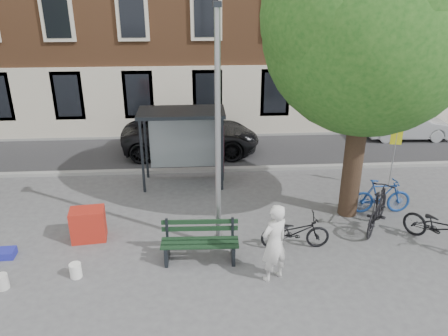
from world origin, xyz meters
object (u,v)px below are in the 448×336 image
object	(u,v)px
red_stand	(88,224)
car_silver	(408,125)
bike_a	(295,232)
notice_sign	(395,146)
bus_shelter	(194,130)
bike_b	(381,196)
bike_c	(440,228)
painter	(274,243)
bench	(200,243)
lamppost	(218,147)
car_dark	(191,135)
bike_d	(378,208)

from	to	relation	value
red_stand	car_silver	bearing A→B (deg)	31.54
bike_a	notice_sign	distance (m)	5.24
bus_shelter	bike_b	bearing A→B (deg)	-25.06
bike_c	car_silver	bearing A→B (deg)	34.19
painter	bench	bearing A→B (deg)	-58.92
lamppost	bench	world-z (taller)	lamppost
car_silver	red_stand	bearing A→B (deg)	123.29
bike_a	car_silver	world-z (taller)	car_silver
lamppost	bus_shelter	world-z (taller)	lamppost
bench	car_silver	xyz separation A→B (m)	(9.39, 8.74, 0.17)
painter	bike_c	distance (m)	4.79
lamppost	car_silver	world-z (taller)	lamppost
red_stand	notice_sign	bearing A→B (deg)	14.86
bus_shelter	bike_c	xyz separation A→B (m)	(6.43, -4.47, -1.39)
car_dark	car_silver	xyz separation A→B (m)	(9.63, 1.11, -0.14)
lamppost	bike_c	distance (m)	6.26
lamppost	red_stand	world-z (taller)	lamppost
bike_a	lamppost	bearing A→B (deg)	83.96
bike_b	bike_c	bearing A→B (deg)	-154.38
painter	bike_c	xyz separation A→B (m)	(4.63, 1.14, -0.45)
bike_a	painter	bearing A→B (deg)	148.67
bike_b	car_silver	bearing A→B (deg)	-29.05
lamppost	bus_shelter	distance (m)	4.24
car_silver	notice_sign	bearing A→B (deg)	151.71
bike_b	painter	bearing A→B (deg)	129.73
lamppost	bike_b	size ratio (longest dim) A/B	3.36
bus_shelter	red_stand	world-z (taller)	bus_shelter
bus_shelter	painter	bearing A→B (deg)	-72.16
bus_shelter	notice_sign	xyz separation A→B (m)	(6.55, -1.07, -0.36)
bike_a	bench	bearing A→B (deg)	99.17
bench	lamppost	bearing A→B (deg)	52.42
bench	bike_c	size ratio (longest dim) A/B	0.97
bus_shelter	lamppost	bearing A→B (deg)	-81.57
painter	red_stand	distance (m)	5.15
bike_d	painter	bearing A→B (deg)	67.17
painter	car_dark	distance (m)	8.76
car_dark	painter	bearing A→B (deg)	-166.71
bus_shelter	car_silver	world-z (taller)	bus_shelter
bike_d	bus_shelter	bearing A→B (deg)	0.42
bike_c	bike_d	distance (m)	1.62
lamppost	bench	xyz separation A→B (m)	(-0.50, -0.61, -2.33)
bus_shelter	bike_c	distance (m)	7.96
bike_d	bike_b	bearing A→B (deg)	-82.58
painter	red_stand	xyz separation A→B (m)	(-4.70, 2.05, -0.53)
bike_b	red_stand	bearing A→B (deg)	97.76
bike_b	bench	bearing A→B (deg)	112.24
car_dark	car_silver	distance (m)	9.69
car_dark	notice_sign	world-z (taller)	notice_sign
painter	notice_sign	distance (m)	6.60
painter	car_silver	distance (m)	12.34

